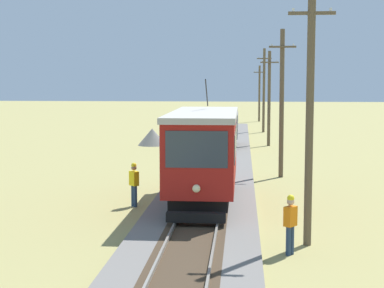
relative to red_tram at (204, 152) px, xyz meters
name	(u,v)px	position (x,y,z in m)	size (l,w,h in m)	color
red_tram	(204,152)	(0.00, 0.00, 0.00)	(2.60, 8.54, 4.79)	maroon
freight_car	(221,128)	(0.00, 19.99, -0.64)	(2.40, 5.20, 2.31)	slate
utility_pole_near_tram	(310,112)	(3.55, -5.44, 1.92)	(1.40, 0.31, 8.03)	brown
utility_pole_mid	(282,102)	(3.55, 7.61, 1.75)	(1.40, 0.63, 7.69)	brown
utility_pole_far	(269,97)	(3.55, 22.42, 1.53)	(1.40, 0.52, 7.25)	brown
utility_pole_distant	(264,90)	(3.55, 33.88, 1.91)	(1.40, 0.60, 8.01)	brown
utility_pole_horizon	(259,93)	(3.55, 49.00, 1.27)	(1.40, 0.46, 6.74)	brown
gravel_pile	(152,137)	(-5.42, 21.85, -1.54)	(2.25, 2.25, 1.31)	gray
track_worker	(290,222)	(2.93, -6.58, -1.21)	(0.43, 0.45, 1.78)	navy
second_worker	(134,182)	(-2.79, -0.40, -1.21)	(0.44, 0.44, 1.78)	navy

